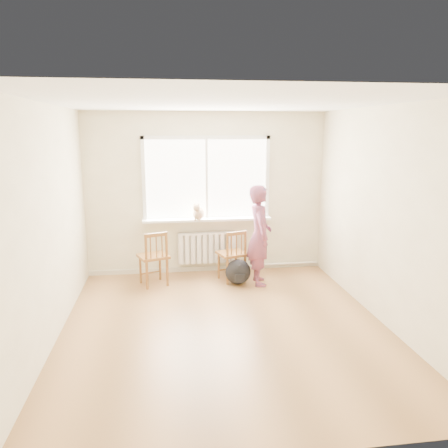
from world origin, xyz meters
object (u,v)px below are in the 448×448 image
object	(u,v)px
chair_left	(154,258)
chair_right	(233,255)
person	(259,235)
backpack	(238,272)
cat	(198,212)

from	to	relation	value
chair_left	chair_right	world-z (taller)	chair_left
chair_right	person	bearing A→B (deg)	137.94
backpack	cat	bearing A→B (deg)	136.04
chair_left	chair_right	size ratio (longest dim) A/B	1.03
chair_right	backpack	size ratio (longest dim) A/B	2.09
chair_left	cat	xyz separation A→B (m)	(0.73, 0.43, 0.63)
chair_right	cat	bearing A→B (deg)	-55.35
chair_right	backpack	bearing A→B (deg)	90.21
chair_right	cat	distance (m)	0.92
person	cat	xyz separation A→B (m)	(-0.91, 0.57, 0.28)
chair_left	cat	world-z (taller)	cat
person	chair_left	bearing A→B (deg)	86.77
person	cat	bearing A→B (deg)	59.59
chair_right	cat	world-z (taller)	cat
chair_left	cat	bearing A→B (deg)	-169.47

